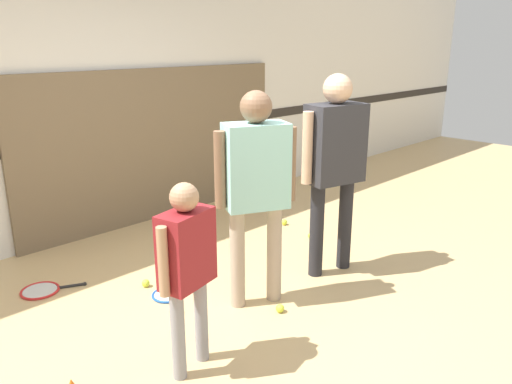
% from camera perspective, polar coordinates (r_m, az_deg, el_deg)
% --- Properties ---
extents(ground_plane, '(16.00, 16.00, 0.00)m').
position_cam_1_polar(ground_plane, '(4.02, -0.91, -13.05)').
color(ground_plane, tan).
extents(wall_back, '(16.00, 0.07, 3.20)m').
position_cam_1_polar(wall_back, '(5.42, -18.57, 11.73)').
color(wall_back, silver).
rests_on(wall_back, ground_plane).
extents(wall_panel, '(3.40, 0.05, 1.72)m').
position_cam_1_polar(wall_panel, '(5.85, -10.99, 5.31)').
color(wall_panel, '#756047').
rests_on(wall_panel, ground_plane).
extents(person_instructor, '(0.58, 0.43, 1.67)m').
position_cam_1_polar(person_instructor, '(3.71, 0.00, 1.69)').
color(person_instructor, tan).
rests_on(person_instructor, ground_plane).
extents(person_student_left, '(0.46, 0.26, 1.23)m').
position_cam_1_polar(person_student_left, '(3.04, -7.90, -7.52)').
color(person_student_left, gray).
rests_on(person_student_left, ground_plane).
extents(person_student_right, '(0.65, 0.38, 1.75)m').
position_cam_1_polar(person_student_right, '(4.30, 8.97, 4.31)').
color(person_student_right, '#232328').
rests_on(person_student_right, ground_plane).
extents(racket_spare_on_floor, '(0.34, 0.48, 0.03)m').
position_cam_1_polar(racket_spare_on_floor, '(4.23, -9.90, -11.58)').
color(racket_spare_on_floor, blue).
rests_on(racket_spare_on_floor, ground_plane).
extents(racket_second_spare, '(0.55, 0.42, 0.03)m').
position_cam_1_polar(racket_second_spare, '(4.61, -23.25, -10.27)').
color(racket_second_spare, red).
rests_on(racket_second_spare, ground_plane).
extents(tennis_ball_near_instructor, '(0.07, 0.07, 0.07)m').
position_cam_1_polar(tennis_ball_near_instructor, '(3.95, 2.76, -13.14)').
color(tennis_ball_near_instructor, '#CCE038').
rests_on(tennis_ball_near_instructor, ground_plane).
extents(tennis_ball_by_spare_racket, '(0.07, 0.07, 0.07)m').
position_cam_1_polar(tennis_ball_by_spare_racket, '(4.41, -12.49, -10.15)').
color(tennis_ball_by_spare_racket, '#CCE038').
rests_on(tennis_ball_by_spare_racket, ground_plane).
extents(tennis_ball_stray_left, '(0.07, 0.07, 0.07)m').
position_cam_1_polar(tennis_ball_stray_left, '(5.31, 6.29, -5.00)').
color(tennis_ball_stray_left, '#CCE038').
rests_on(tennis_ball_stray_left, ground_plane).
extents(tennis_ball_stray_right, '(0.07, 0.07, 0.07)m').
position_cam_1_polar(tennis_ball_stray_right, '(5.67, 3.25, -3.47)').
color(tennis_ball_stray_right, '#CCE038').
rests_on(tennis_ball_stray_right, ground_plane).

